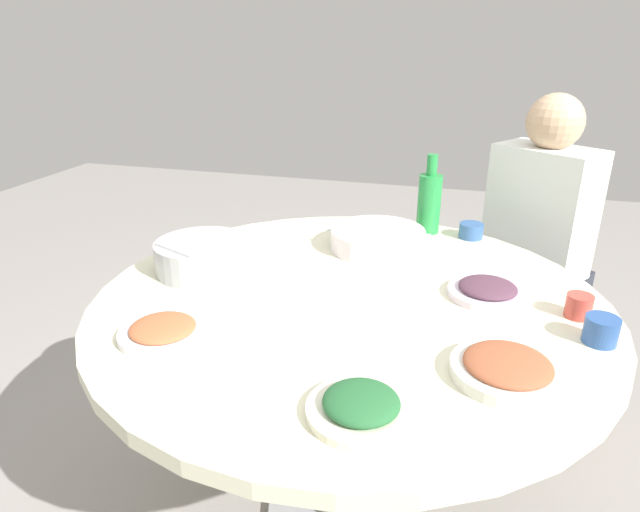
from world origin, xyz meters
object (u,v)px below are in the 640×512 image
(dish_tofu_braise, at_px, (163,330))
(tea_cup_near, at_px, (601,330))
(soup_bowl, at_px, (378,240))
(tea_cup_side, at_px, (579,306))
(rice_bowl, at_px, (203,255))
(dish_stirfry, at_px, (507,368))
(diner_left, at_px, (539,220))
(stool_for_diner_left, at_px, (519,350))
(round_dining_table, at_px, (348,343))
(dish_greens, at_px, (361,406))
(dish_eggplant, at_px, (487,290))
(green_bottle, at_px, (429,201))
(tea_cup_far, at_px, (471,231))

(dish_tofu_braise, relative_size, tea_cup_near, 2.71)
(soup_bowl, xyz_separation_m, tea_cup_side, (-0.55, 0.31, -0.00))
(rice_bowl, bearing_deg, dish_stirfry, 159.06)
(dish_stirfry, height_order, diner_left, diner_left)
(rice_bowl, distance_m, diner_left, 1.20)
(rice_bowl, xyz_separation_m, tea_cup_side, (-1.00, 0.01, -0.02))
(soup_bowl, bearing_deg, tea_cup_near, 143.58)
(stool_for_diner_left, bearing_deg, tea_cup_near, 94.19)
(rice_bowl, height_order, stool_for_diner_left, rice_bowl)
(tea_cup_near, bearing_deg, rice_bowl, -6.76)
(round_dining_table, xyz_separation_m, tea_cup_side, (-0.56, -0.04, 0.17))
(round_dining_table, xyz_separation_m, dish_greens, (-0.13, 0.46, 0.16))
(dish_eggplant, relative_size, dish_greens, 1.01)
(dish_eggplant, height_order, stool_for_diner_left, dish_eggplant)
(dish_greens, distance_m, green_bottle, 1.03)
(green_bottle, relative_size, tea_cup_side, 4.31)
(rice_bowl, relative_size, tea_cup_far, 3.45)
(dish_stirfry, relative_size, green_bottle, 0.84)
(tea_cup_side, height_order, stool_for_diner_left, tea_cup_side)
(dish_eggplant, bearing_deg, green_bottle, -66.53)
(stool_for_diner_left, bearing_deg, rice_bowl, 36.07)
(dish_eggplant, xyz_separation_m, diner_left, (-0.18, -0.66, -0.00))
(round_dining_table, distance_m, dish_greens, 0.51)
(diner_left, bearing_deg, dish_greens, 71.91)
(dish_greens, height_order, dish_stirfry, same)
(dish_greens, relative_size, dish_stirfry, 0.90)
(dish_greens, xyz_separation_m, stool_for_diner_left, (-0.40, -1.22, -0.55))
(soup_bowl, xyz_separation_m, tea_cup_near, (-0.58, 0.43, 0.00))
(dish_tofu_braise, relative_size, tea_cup_side, 3.21)
(dish_eggplant, xyz_separation_m, dish_tofu_braise, (0.71, 0.41, -0.00))
(dish_stirfry, distance_m, stool_for_diner_left, 1.17)
(diner_left, bearing_deg, green_bottle, 27.27)
(tea_cup_far, bearing_deg, dish_tofu_braise, 52.62)
(rice_bowl, bearing_deg, tea_cup_near, 173.24)
(dish_greens, distance_m, dish_stirfry, 0.32)
(green_bottle, distance_m, tea_cup_side, 0.67)
(dish_greens, bearing_deg, dish_eggplant, -111.28)
(stool_for_diner_left, height_order, diner_left, diner_left)
(soup_bowl, xyz_separation_m, diner_left, (-0.52, -0.40, -0.02))
(tea_cup_far, relative_size, tea_cup_side, 1.26)
(rice_bowl, distance_m, dish_tofu_braise, 0.38)
(dish_tofu_braise, height_order, tea_cup_side, tea_cup_side)
(green_bottle, bearing_deg, dish_greens, 89.00)
(soup_bowl, height_order, dish_stirfry, soup_bowl)
(tea_cup_side, distance_m, diner_left, 0.72)
(rice_bowl, bearing_deg, dish_eggplant, -176.46)
(dish_tofu_braise, bearing_deg, tea_cup_far, -127.38)
(green_bottle, xyz_separation_m, tea_cup_near, (-0.44, 0.63, -0.08))
(dish_greens, xyz_separation_m, diner_left, (-0.40, -1.22, -0.00))
(dish_greens, bearing_deg, green_bottle, -91.00)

